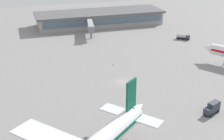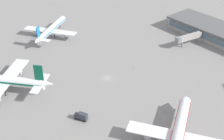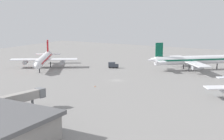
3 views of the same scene
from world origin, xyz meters
name	(u,v)px [view 2 (image 2 of 3)]	position (x,y,z in m)	size (l,w,h in m)	color
ground	(107,78)	(0.00, 0.00, 0.00)	(288.00, 288.00, 0.00)	gray
terminal_building	(224,35)	(-13.47, -77.94, 3.86)	(71.53, 21.58, 7.57)	#9E9993
airplane_at_gate	(51,29)	(58.13, -3.66, 4.56)	(30.40, 36.09, 12.54)	white
airplane_taxiing	(2,80)	(22.68, 43.02, 5.53)	(41.41, 36.84, 15.22)	white
airplane_distant	(179,133)	(-51.02, 8.53, 5.17)	(34.90, 41.55, 14.22)	white
catering_truck	(81,116)	(-17.18, 27.62, 1.70)	(5.89, 3.99, 3.30)	black
jet_bridge	(188,37)	(-3.04, -57.08, 5.13)	(5.96, 17.75, 6.74)	#9E9993
safety_cone_near_gate	(133,68)	(-1.79, -15.83, 0.30)	(0.44, 0.44, 0.60)	#EA590C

